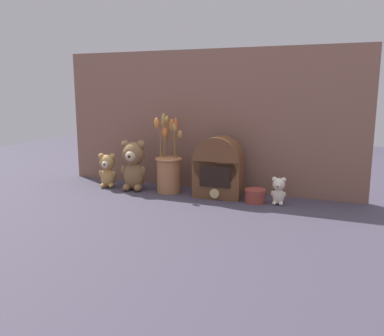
{
  "coord_description": "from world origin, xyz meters",
  "views": [
    {
      "loc": [
        0.66,
        -1.56,
        0.45
      ],
      "look_at": [
        0.0,
        0.02,
        0.12
      ],
      "focal_mm": 38.0,
      "sensor_mm": 36.0,
      "label": 1
    }
  ],
  "objects_px": {
    "flower_vase": "(169,169)",
    "decorative_tin_tall": "(255,196)",
    "vintage_radio": "(219,168)",
    "teddy_bear_large": "(134,164)",
    "teddy_bear_medium": "(107,170)",
    "teddy_bear_small": "(279,190)"
  },
  "relations": [
    {
      "from": "flower_vase",
      "to": "decorative_tin_tall",
      "type": "distance_m",
      "value": 0.41
    },
    {
      "from": "flower_vase",
      "to": "vintage_radio",
      "type": "bearing_deg",
      "value": 0.89
    },
    {
      "from": "flower_vase",
      "to": "decorative_tin_tall",
      "type": "xyz_separation_m",
      "value": [
        0.4,
        -0.02,
        -0.08
      ]
    },
    {
      "from": "teddy_bear_large",
      "to": "teddy_bear_medium",
      "type": "relative_size",
      "value": 1.42
    },
    {
      "from": "vintage_radio",
      "to": "teddy_bear_medium",
      "type": "bearing_deg",
      "value": -176.24
    },
    {
      "from": "teddy_bear_medium",
      "to": "teddy_bear_small",
      "type": "height_order",
      "value": "teddy_bear_medium"
    },
    {
      "from": "teddy_bear_large",
      "to": "vintage_radio",
      "type": "bearing_deg",
      "value": 4.64
    },
    {
      "from": "teddy_bear_large",
      "to": "flower_vase",
      "type": "height_order",
      "value": "flower_vase"
    },
    {
      "from": "teddy_bear_small",
      "to": "decorative_tin_tall",
      "type": "height_order",
      "value": "teddy_bear_small"
    },
    {
      "from": "vintage_radio",
      "to": "decorative_tin_tall",
      "type": "relative_size",
      "value": 3.09
    },
    {
      "from": "teddy_bear_medium",
      "to": "vintage_radio",
      "type": "xyz_separation_m",
      "value": [
        0.54,
        0.04,
        0.04
      ]
    },
    {
      "from": "flower_vase",
      "to": "decorative_tin_tall",
      "type": "bearing_deg",
      "value": -3.52
    },
    {
      "from": "teddy_bear_large",
      "to": "teddy_bear_medium",
      "type": "distance_m",
      "value": 0.14
    },
    {
      "from": "teddy_bear_medium",
      "to": "teddy_bear_small",
      "type": "xyz_separation_m",
      "value": [
        0.8,
        0.01,
        -0.03
      ]
    },
    {
      "from": "decorative_tin_tall",
      "to": "vintage_radio",
      "type": "bearing_deg",
      "value": 170.44
    },
    {
      "from": "teddy_bear_medium",
      "to": "decorative_tin_tall",
      "type": "distance_m",
      "value": 0.71
    },
    {
      "from": "teddy_bear_small",
      "to": "teddy_bear_large",
      "type": "bearing_deg",
      "value": -179.06
    },
    {
      "from": "teddy_bear_large",
      "to": "flower_vase",
      "type": "distance_m",
      "value": 0.17
    },
    {
      "from": "decorative_tin_tall",
      "to": "teddy_bear_small",
      "type": "bearing_deg",
      "value": 4.14
    },
    {
      "from": "teddy_bear_large",
      "to": "teddy_bear_medium",
      "type": "xyz_separation_m",
      "value": [
        -0.14,
        -0.0,
        -0.04
      ]
    },
    {
      "from": "teddy_bear_medium",
      "to": "teddy_bear_small",
      "type": "distance_m",
      "value": 0.8
    },
    {
      "from": "vintage_radio",
      "to": "decorative_tin_tall",
      "type": "distance_m",
      "value": 0.19
    }
  ]
}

